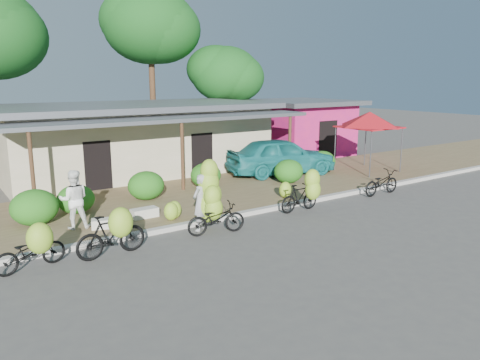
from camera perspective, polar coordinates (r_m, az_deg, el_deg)
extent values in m
plane|color=#4F4C49|center=(14.17, 4.77, -6.36)|extent=(100.00, 100.00, 0.00)
cube|color=olive|center=(18.13, -5.29, -2.02)|extent=(60.00, 6.00, 0.12)
cube|color=#A8A399|center=(15.67, 0.12, -4.20)|extent=(60.00, 0.25, 0.15)
cube|color=beige|center=(23.19, -12.70, 4.62)|extent=(12.00, 6.00, 3.10)
cube|color=slate|center=(23.04, -12.90, 8.75)|extent=(13.00, 7.00, 0.25)
cube|color=black|center=(20.58, -9.53, 2.54)|extent=(1.40, 0.12, 2.20)
cube|color=slate|center=(19.41, -8.39, 7.36)|extent=(13.00, 2.00, 0.15)
cylinder|color=#48321D|center=(17.00, -23.97, 0.71)|extent=(0.14, 0.14, 2.85)
cylinder|color=#48321D|center=(18.80, -7.02, 2.71)|extent=(0.14, 0.14, 2.85)
cylinder|color=#48321D|center=(21.93, 6.06, 4.09)|extent=(0.14, 0.14, 2.85)
cube|color=#D42060|center=(28.78, 7.14, 6.15)|extent=(5.00, 5.00, 3.00)
cube|color=slate|center=(28.66, 7.23, 9.39)|extent=(6.00, 6.00, 0.25)
cube|color=black|center=(27.06, 10.58, 4.80)|extent=(1.40, 0.12, 2.20)
cylinder|color=#48321D|center=(29.44, -10.63, 11.06)|extent=(0.36, 0.36, 8.00)
ellipsoid|color=#104316|center=(29.59, -10.91, 17.96)|extent=(5.54, 5.54, 4.43)
ellipsoid|color=#104316|center=(29.70, -12.11, 18.47)|extent=(4.71, 4.71, 3.77)
cylinder|color=#48321D|center=(29.66, -1.76, 8.42)|extent=(0.36, 0.36, 5.06)
ellipsoid|color=#104316|center=(29.59, -1.79, 12.77)|extent=(4.25, 4.25, 3.40)
ellipsoid|color=#104316|center=(29.58, -2.95, 13.34)|extent=(3.62, 3.62, 2.89)
ellipsoid|color=#245613|center=(15.58, -23.78, -3.07)|extent=(1.42, 1.28, 1.11)
ellipsoid|color=#245613|center=(16.46, -19.37, -2.22)|extent=(1.23, 1.10, 0.96)
ellipsoid|color=#245613|center=(17.62, -11.38, -0.65)|extent=(1.36, 1.22, 1.06)
ellipsoid|color=#245613|center=(19.32, -4.19, 0.60)|extent=(1.29, 1.16, 1.00)
ellipsoid|color=#245613|center=(20.14, 5.94, 1.06)|extent=(1.30, 1.17, 1.02)
ellipsoid|color=#245613|center=(22.68, 9.99, 2.22)|extent=(1.32, 1.18, 1.03)
cylinder|color=#59595E|center=(21.89, 15.64, 3.02)|extent=(0.05, 0.05, 2.10)
cylinder|color=#59595E|center=(23.61, 19.08, 3.44)|extent=(0.05, 0.05, 2.10)
cylinder|color=#59595E|center=(23.34, 11.50, 3.78)|extent=(0.05, 0.05, 2.10)
cylinder|color=#59595E|center=(24.96, 15.02, 4.14)|extent=(0.05, 0.05, 2.10)
cube|color=#AB121B|center=(23.30, 15.46, 6.24)|extent=(2.40, 2.40, 0.06)
cone|color=#AB121B|center=(23.26, 15.51, 7.17)|extent=(3.50, 3.50, 0.70)
imported|color=black|center=(12.42, -24.23, -7.98)|extent=(1.81, 0.94, 0.90)
ellipsoid|color=#A0BC2F|center=(11.68, -23.22, -6.53)|extent=(0.59, 0.51, 0.74)
imported|color=black|center=(12.58, -15.43, -6.51)|extent=(1.90, 0.65, 1.13)
ellipsoid|color=#A0BC2F|center=(11.85, -14.33, -5.03)|extent=(0.61, 0.52, 0.77)
imported|color=black|center=(13.87, -2.92, -4.73)|extent=(1.86, 0.96, 0.93)
ellipsoid|color=#A0BC2F|center=(14.29, -3.89, -3.37)|extent=(0.74, 0.63, 0.92)
ellipsoid|color=#A0BC2F|center=(14.22, -3.53, -1.84)|extent=(0.66, 0.56, 0.83)
ellipsoid|color=#A0BC2F|center=(14.11, -3.86, -0.32)|extent=(0.67, 0.57, 0.83)
ellipsoid|color=#A0BC2F|center=(14.04, -3.76, 1.14)|extent=(0.56, 0.48, 0.71)
ellipsoid|color=#A0BC2F|center=(13.97, -3.22, -3.50)|extent=(0.57, 0.49, 0.71)
ellipsoid|color=#A0BC2F|center=(13.86, -3.39, -1.95)|extent=(0.52, 0.44, 0.65)
imported|color=black|center=(16.29, 7.26, -2.16)|extent=(1.62, 0.47, 0.97)
ellipsoid|color=#A0BC2F|center=(15.74, 8.88, -1.19)|extent=(0.55, 0.47, 0.69)
ellipsoid|color=#A0BC2F|center=(15.69, 8.80, 0.09)|extent=(0.56, 0.47, 0.70)
imported|color=black|center=(19.30, 16.86, -0.32)|extent=(1.86, 0.66, 0.97)
ellipsoid|color=#A0BC2F|center=(15.14, -8.00, -3.60)|extent=(0.46, 0.39, 0.58)
ellipsoid|color=#A0BC2F|center=(14.96, -8.40, -3.79)|extent=(0.47, 0.40, 0.59)
ellipsoid|color=#A0BC2F|center=(17.67, 5.53, -1.18)|extent=(0.49, 0.42, 0.61)
cube|color=beige|center=(15.45, -11.56, -3.95)|extent=(0.86, 0.42, 0.30)
cube|color=beige|center=(14.68, -16.18, -5.10)|extent=(0.83, 0.60, 0.28)
imported|color=#969696|center=(14.13, -4.85, -2.75)|extent=(0.75, 0.65, 1.73)
imported|color=white|center=(14.72, -19.59, -2.25)|extent=(1.01, 0.88, 1.78)
imported|color=#1A7475|center=(21.88, 5.04, 2.93)|extent=(5.41, 3.14, 1.73)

